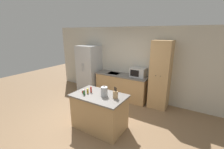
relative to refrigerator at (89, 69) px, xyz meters
The scene contains 14 objects.
ground_plane 2.76m from the refrigerator, 47.97° to the right, with size 14.00×14.00×0.00m, color #846647.
wall_back 1.82m from the refrigerator, 13.09° to the left, with size 7.20×0.06×2.60m.
refrigerator is the anchor object (origin of this frame).
back_counter 1.56m from the refrigerator, ahead, with size 1.98×0.64×0.91m.
pantry_cabinet 2.86m from the refrigerator, ahead, with size 0.59×0.57×2.18m.
kitchen_island 2.69m from the refrigerator, 44.83° to the right, with size 1.34×0.83×0.92m.
microwave 2.10m from the refrigerator, ahead, with size 0.52×0.41×0.31m.
knife_block 2.95m from the refrigerator, 38.12° to the right, with size 0.10×0.07×0.28m.
spice_bottle_tall_dark 2.57m from the refrigerator, 52.84° to the right, with size 0.05×0.05×0.13m.
spice_bottle_short_red 2.50m from the refrigerator, 52.71° to the right, with size 0.04×0.04×0.12m.
spice_bottle_amber_oil 2.43m from the refrigerator, 48.92° to the right, with size 0.04×0.04×0.15m.
spice_bottle_green_herb 2.47m from the refrigerator, 50.93° to the right, with size 0.05×0.05×0.13m.
spice_bottle_pale_salt 2.45m from the refrigerator, 53.83° to the right, with size 0.04×0.04×0.08m.
kettle 2.73m from the refrigerator, 42.39° to the right, with size 0.16×0.16×0.25m.
Camera 1 is at (2.21, -2.68, 2.42)m, focal length 24.00 mm.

